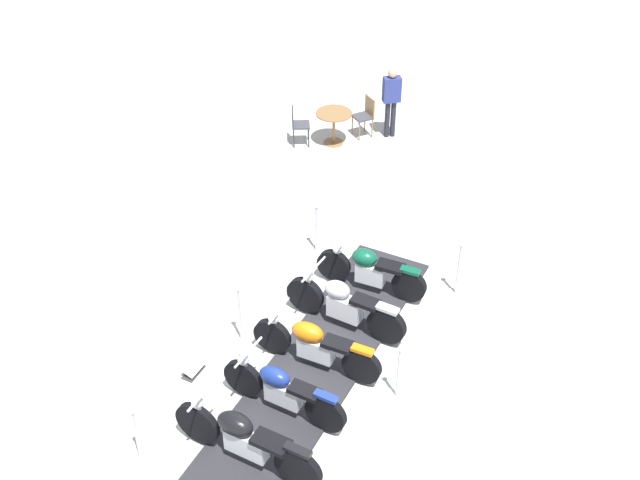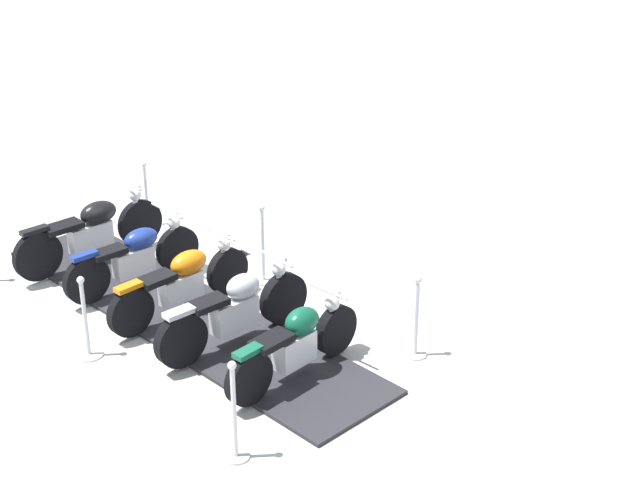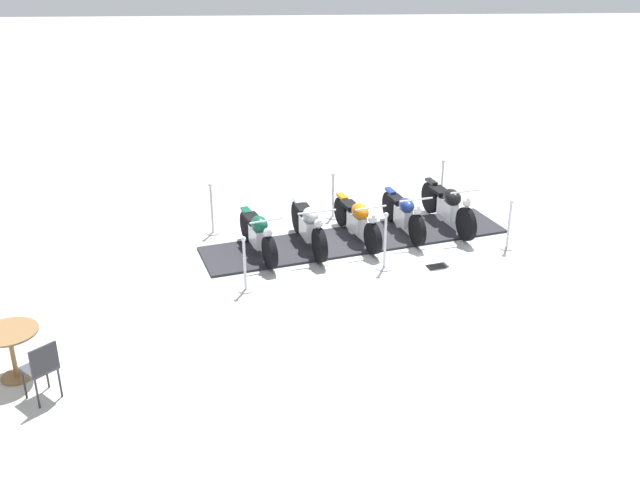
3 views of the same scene
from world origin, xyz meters
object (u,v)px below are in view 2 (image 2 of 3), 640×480
at_px(motorcycle_navy, 135,256).
at_px(motorcycle_copper, 183,281).
at_px(motorcycle_chrome, 236,309).
at_px(stanchion_right_rear, 147,202).
at_px(info_placard, 234,249).
at_px(motorcycle_forest, 296,343).
at_px(stanchion_left_mid, 87,332).
at_px(motorcycle_black, 92,230).
at_px(stanchion_right_front, 416,327).
at_px(stanchion_left_front, 235,423).
at_px(stanchion_right_mid, 263,257).

bearing_deg(motorcycle_navy, motorcycle_copper, -87.75).
height_order(motorcycle_copper, motorcycle_navy, motorcycle_navy).
height_order(motorcycle_chrome, motorcycle_navy, motorcycle_chrome).
bearing_deg(motorcycle_copper, stanchion_right_rear, 62.02).
xyz_separation_m(motorcycle_navy, info_placard, (-1.59, -0.41, -0.43)).
xyz_separation_m(motorcycle_forest, stanchion_right_rear, (0.08, -5.02, -0.10)).
bearing_deg(info_placard, motorcycle_forest, -28.09).
xyz_separation_m(motorcycle_copper, stanchion_right_rear, (-0.51, -3.00, -0.11)).
bearing_deg(stanchion_left_mid, motorcycle_chrome, 159.97).
distance_m(motorcycle_chrome, stanchion_right_rear, 4.02).
height_order(motorcycle_copper, motorcycle_black, motorcycle_black).
distance_m(motorcycle_copper, stanchion_right_front, 3.05).
xyz_separation_m(motorcycle_chrome, stanchion_right_rear, (-0.22, -4.02, -0.11)).
bearing_deg(stanchion_right_front, motorcycle_navy, -53.58).
relative_size(stanchion_right_front, stanchion_right_rear, 1.01).
relative_size(stanchion_left_mid, stanchion_left_front, 0.93).
relative_size(motorcycle_chrome, stanchion_left_front, 1.92).
distance_m(motorcycle_navy, info_placard, 1.70).
xyz_separation_m(motorcycle_forest, stanchion_right_front, (-1.49, 0.20, -0.09)).
height_order(motorcycle_copper, stanchion_right_rear, stanchion_right_rear).
height_order(motorcycle_copper, stanchion_left_mid, stanchion_left_mid).
xyz_separation_m(stanchion_right_mid, info_placard, (0.01, -1.03, -0.31)).
bearing_deg(motorcycle_black, motorcycle_navy, -88.78).
xyz_separation_m(stanchion_left_mid, stanchion_left_front, (-0.78, 2.61, 0.09)).
xyz_separation_m(motorcycle_forest, stanchion_left_mid, (1.96, -1.61, -0.15)).
xyz_separation_m(motorcycle_copper, motorcycle_black, (0.60, -2.02, 0.04)).
bearing_deg(stanchion_left_mid, stanchion_right_front, 152.24).
bearing_deg(motorcycle_black, motorcycle_copper, -88.55).
height_order(motorcycle_copper, stanchion_right_mid, stanchion_right_mid).
distance_m(stanchion_right_mid, stanchion_left_mid, 2.78).
xyz_separation_m(motorcycle_copper, stanchion_left_mid, (1.37, 0.41, -0.16)).
bearing_deg(info_placard, motorcycle_copper, -58.93).
xyz_separation_m(stanchion_left_mid, stanchion_right_rear, (-1.88, -3.41, 0.05)).
bearing_deg(info_placard, motorcycle_black, -124.23).
bearing_deg(info_placard, stanchion_left_mid, -72.12).
bearing_deg(stanchion_right_rear, stanchion_left_front, 79.64).
xyz_separation_m(motorcycle_forest, motorcycle_navy, (0.90, -3.03, 0.01)).
height_order(motorcycle_chrome, stanchion_right_rear, stanchion_right_rear).
bearing_deg(motorcycle_black, motorcycle_forest, -88.69).
relative_size(stanchion_right_mid, stanchion_right_rear, 1.09).
distance_m(motorcycle_navy, stanchion_left_front, 4.04).
distance_m(motorcycle_forest, stanchion_right_front, 1.50).
xyz_separation_m(stanchion_left_mid, info_placard, (-2.66, -1.83, -0.27)).
bearing_deg(stanchion_left_mid, motorcycle_navy, -126.86).
xyz_separation_m(stanchion_right_front, stanchion_right_rear, (1.56, -5.23, -0.01)).
bearing_deg(stanchion_right_mid, motorcycle_forest, 73.74).
bearing_deg(motorcycle_forest, motorcycle_copper, 86.67).
bearing_deg(stanchion_right_rear, motorcycle_forest, 90.91).
height_order(stanchion_right_mid, stanchion_right_rear, stanchion_right_mid).
bearing_deg(stanchion_left_mid, info_placard, -145.45).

